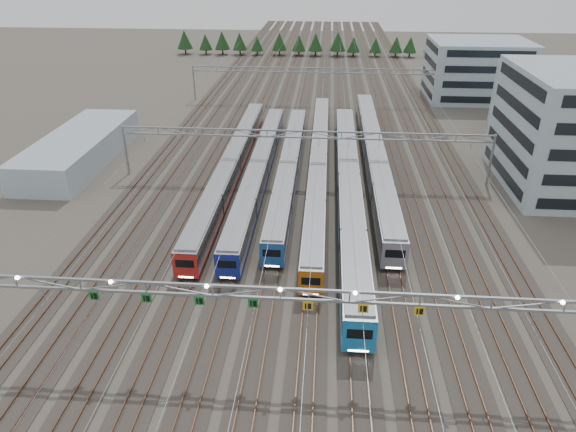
# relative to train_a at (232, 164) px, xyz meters

# --- Properties ---
(ground) EXTENTS (400.00, 400.00, 0.00)m
(ground) POSITION_rel_train_a_xyz_m (11.25, -40.11, -2.06)
(ground) COLOR #47423A
(ground) RESTS_ON ground
(track_bed) EXTENTS (54.00, 260.00, 5.42)m
(track_bed) POSITION_rel_train_a_xyz_m (11.25, 59.89, -0.57)
(track_bed) COLOR #2D2823
(track_bed) RESTS_ON ground
(train_a) EXTENTS (2.77, 58.31, 3.61)m
(train_a) POSITION_rel_train_a_xyz_m (0.00, 0.00, 0.00)
(train_a) COLOR black
(train_a) RESTS_ON ground
(train_b) EXTENTS (2.76, 54.55, 3.59)m
(train_b) POSITION_rel_train_a_xyz_m (4.50, -1.66, -0.01)
(train_b) COLOR black
(train_b) RESTS_ON ground
(train_c) EXTENTS (2.73, 51.88, 3.56)m
(train_c) POSITION_rel_train_a_xyz_m (9.00, -0.36, -0.03)
(train_c) COLOR black
(train_c) RESTS_ON ground
(train_d) EXTENTS (2.64, 66.39, 3.43)m
(train_d) POSITION_rel_train_a_xyz_m (13.50, 2.00, -0.09)
(train_d) COLOR black
(train_d) RESTS_ON ground
(train_e) EXTENTS (3.05, 64.67, 3.98)m
(train_e) POSITION_rel_train_a_xyz_m (18.00, -6.91, 0.18)
(train_e) COLOR black
(train_e) RESTS_ON ground
(train_f) EXTENTS (2.98, 62.77, 3.88)m
(train_f) POSITION_rel_train_a_xyz_m (22.50, 5.66, 0.14)
(train_f) COLOR black
(train_f) RESTS_ON ground
(gantry_near) EXTENTS (56.36, 0.61, 8.08)m
(gantry_near) POSITION_rel_train_a_xyz_m (11.20, -40.23, 5.03)
(gantry_near) COLOR gray
(gantry_near) RESTS_ON ground
(gantry_mid) EXTENTS (56.36, 0.36, 8.00)m
(gantry_mid) POSITION_rel_train_a_xyz_m (11.25, -0.11, 4.33)
(gantry_mid) COLOR gray
(gantry_mid) RESTS_ON ground
(gantry_far) EXTENTS (56.36, 0.36, 8.00)m
(gantry_far) POSITION_rel_train_a_xyz_m (11.25, 44.89, 4.33)
(gantry_far) COLOR gray
(gantry_far) RESTS_ON ground
(depot_bldg_south) EXTENTS (18.00, 22.00, 17.22)m
(depot_bldg_south) POSITION_rel_train_a_xyz_m (50.60, 0.83, 6.55)
(depot_bldg_south) COLOR #98ABB5
(depot_bldg_south) RESTS_ON ground
(depot_bldg_mid) EXTENTS (14.00, 16.00, 12.31)m
(depot_bldg_mid) POSITION_rel_train_a_xyz_m (55.06, 25.20, 4.10)
(depot_bldg_mid) COLOR #98ABB5
(depot_bldg_mid) RESTS_ON ground
(depot_bldg_north) EXTENTS (22.00, 18.00, 13.28)m
(depot_bldg_north) POSITION_rel_train_a_xyz_m (49.38, 51.75, 4.58)
(depot_bldg_north) COLOR #98ABB5
(depot_bldg_north) RESTS_ON ground
(west_shed) EXTENTS (10.00, 30.00, 4.64)m
(west_shed) POSITION_rel_train_a_xyz_m (-26.62, 4.57, 0.27)
(west_shed) COLOR #98ABB5
(west_shed) RESTS_ON ground
(treeline) EXTENTS (106.40, 5.60, 7.02)m
(treeline) POSITION_rel_train_a_xyz_m (16.65, 101.92, 2.18)
(treeline) COLOR #332114
(treeline) RESTS_ON ground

